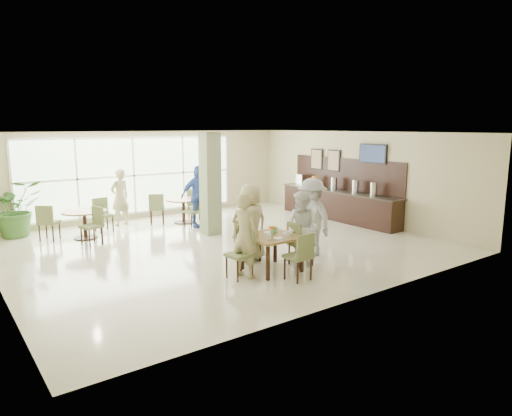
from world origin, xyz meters
TOP-DOWN VIEW (x-y plane):
  - ground at (0.00, 0.00)m, footprint 10.00×10.00m
  - room_shell at (0.00, 0.00)m, footprint 10.00×10.00m
  - window_bank at (-0.50, 4.46)m, footprint 7.00×0.04m
  - column at (0.40, 1.20)m, footprint 0.45×0.45m
  - main_table at (-0.26, -2.39)m, footprint 1.04×1.04m
  - round_table_left at (-2.58, 2.73)m, footprint 1.16×1.16m
  - round_table_right at (0.47, 2.98)m, footprint 1.11×1.11m
  - chairs_main_table at (-0.27, -2.39)m, footprint 2.03×2.06m
  - chairs_table_left at (-2.65, 2.75)m, footprint 2.04×1.81m
  - chairs_table_right at (0.42, 2.97)m, footprint 2.01×1.71m
  - tabletop_clutter at (-0.23, -2.40)m, footprint 0.80×0.71m
  - buffet_counter at (4.70, 0.51)m, footprint 0.64×4.70m
  - wall_tv at (4.94, -0.60)m, footprint 0.06×1.00m
  - framed_art_a at (4.95, 1.00)m, footprint 0.05×0.55m
  - framed_art_b at (4.95, 1.80)m, footprint 0.05×0.55m
  - potted_plant at (-4.01, 4.04)m, footprint 1.54×1.54m
  - teen_left at (-0.93, -2.37)m, footprint 0.59×0.72m
  - teen_far at (-0.18, -1.52)m, footprint 0.84×0.46m
  - teen_right at (0.49, -2.47)m, footprint 0.79×0.91m
  - teen_standing at (1.20, -2.01)m, footprint 0.76×1.21m
  - adult_a at (0.56, 2.19)m, footprint 1.11×0.69m
  - adult_b at (1.41, 2.92)m, footprint 0.94×1.60m
  - adult_standing at (-1.23, 3.76)m, footprint 0.71×0.56m

SIDE VIEW (x-z plane):
  - ground at x=0.00m, z-range 0.00..0.00m
  - chairs_main_table at x=-0.27m, z-range 0.00..0.95m
  - chairs_table_left at x=-2.65m, z-range 0.00..0.95m
  - chairs_table_right at x=0.42m, z-range 0.00..0.95m
  - buffet_counter at x=4.70m, z-range -0.42..1.53m
  - round_table_right at x=0.47m, z-range 0.20..0.95m
  - round_table_left at x=-2.58m, z-range 0.21..0.96m
  - main_table at x=-0.26m, z-range 0.29..1.04m
  - potted_plant at x=-4.01m, z-range 0.00..1.54m
  - teen_right at x=0.49m, z-range 0.00..1.61m
  - tabletop_clutter at x=-0.23m, z-range 0.71..0.91m
  - adult_b at x=1.41m, z-range 0.00..1.62m
  - teen_left at x=-0.93m, z-range 0.00..1.70m
  - adult_standing at x=-1.23m, z-range 0.00..1.71m
  - teen_far at x=-0.18m, z-range 0.00..1.72m
  - teen_standing at x=1.20m, z-range 0.00..1.80m
  - adult_a at x=0.56m, z-range 0.00..1.83m
  - window_bank at x=-0.50m, z-range -2.10..4.90m
  - column at x=0.40m, z-range 0.00..2.80m
  - room_shell at x=0.00m, z-range -3.30..6.70m
  - framed_art_a at x=4.95m, z-range 1.50..2.20m
  - framed_art_b at x=4.95m, z-range 1.50..2.20m
  - wall_tv at x=4.94m, z-range 1.86..2.44m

